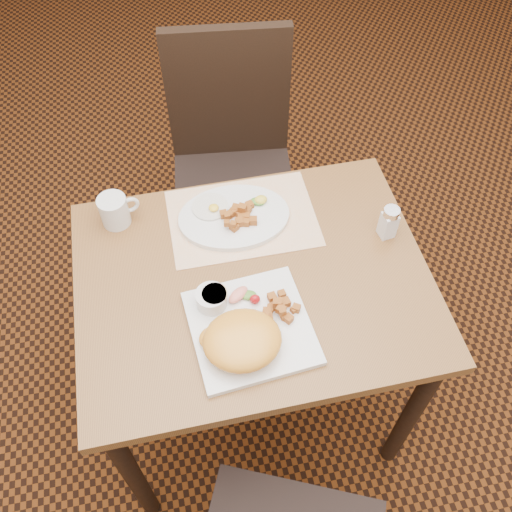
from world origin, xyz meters
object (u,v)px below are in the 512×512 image
at_px(plate_oval, 234,217).
at_px(coffee_mug, 115,210).
at_px(salt_shaker, 389,222).
at_px(table, 253,301).
at_px(chair_far, 232,157).
at_px(plate_square, 251,328).

relative_size(plate_oval, coffee_mug, 2.78).
bearing_deg(plate_oval, salt_shaker, -19.39).
distance_m(table, plate_oval, 0.24).
bearing_deg(chair_far, coffee_mug, 52.75).
distance_m(chair_far, plate_square, 0.84).
bearing_deg(table, plate_oval, 93.07).
relative_size(plate_square, salt_shaker, 2.80).
relative_size(table, plate_oval, 2.96).
distance_m(plate_oval, salt_shaker, 0.41).
relative_size(chair_far, plate_square, 3.46).
height_order(table, salt_shaker, salt_shaker).
height_order(plate_square, salt_shaker, salt_shaker).
bearing_deg(plate_oval, chair_far, 80.75).
xyz_separation_m(plate_square, salt_shaker, (0.42, 0.21, 0.04)).
distance_m(salt_shaker, coffee_mug, 0.73).
distance_m(plate_oval, coffee_mug, 0.32).
height_order(chair_far, plate_oval, chair_far).
distance_m(table, salt_shaker, 0.42).
bearing_deg(plate_square, chair_far, 82.86).
height_order(table, chair_far, chair_far).
height_order(table, plate_oval, plate_oval).
height_order(plate_oval, coffee_mug, coffee_mug).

